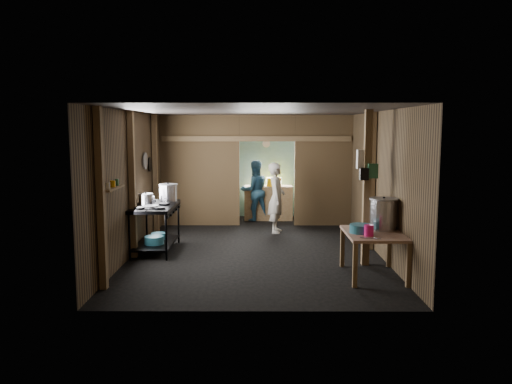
{
  "coord_description": "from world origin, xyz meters",
  "views": [
    {
      "loc": [
        0.04,
        -9.61,
        2.3
      ],
      "look_at": [
        0.0,
        -0.2,
        1.1
      ],
      "focal_mm": 35.32,
      "sensor_mm": 36.0,
      "label": 1
    }
  ],
  "objects_px": {
    "pink_bucket": "(369,230)",
    "cook": "(276,198)",
    "prep_table": "(373,254)",
    "yellow_tub": "(274,182)",
    "stove_pot_large": "(168,193)",
    "stock_pot": "(383,214)",
    "gas_range": "(156,228)"
  },
  "relations": [
    {
      "from": "pink_bucket",
      "to": "yellow_tub",
      "type": "xyz_separation_m",
      "value": [
        -1.26,
        5.19,
        0.17
      ]
    },
    {
      "from": "cook",
      "to": "pink_bucket",
      "type": "bearing_deg",
      "value": -154.97
    },
    {
      "from": "prep_table",
      "to": "cook",
      "type": "height_order",
      "value": "cook"
    },
    {
      "from": "stove_pot_large",
      "to": "cook",
      "type": "height_order",
      "value": "cook"
    },
    {
      "from": "gas_range",
      "to": "stock_pot",
      "type": "relative_size",
      "value": 2.86
    },
    {
      "from": "gas_range",
      "to": "yellow_tub",
      "type": "xyz_separation_m",
      "value": [
        2.32,
        3.32,
        0.52
      ]
    },
    {
      "from": "gas_range",
      "to": "prep_table",
      "type": "relative_size",
      "value": 1.26
    },
    {
      "from": "stove_pot_large",
      "to": "cook",
      "type": "bearing_deg",
      "value": 30.25
    },
    {
      "from": "stock_pot",
      "to": "cook",
      "type": "relative_size",
      "value": 0.34
    },
    {
      "from": "stock_pot",
      "to": "pink_bucket",
      "type": "height_order",
      "value": "stock_pot"
    },
    {
      "from": "stove_pot_large",
      "to": "yellow_tub",
      "type": "height_order",
      "value": "stove_pot_large"
    },
    {
      "from": "prep_table",
      "to": "stock_pot",
      "type": "xyz_separation_m",
      "value": [
        0.2,
        0.22,
        0.59
      ]
    },
    {
      "from": "stove_pot_large",
      "to": "stock_pot",
      "type": "relative_size",
      "value": 0.69
    },
    {
      "from": "prep_table",
      "to": "yellow_tub",
      "type": "bearing_deg",
      "value": 105.8
    },
    {
      "from": "prep_table",
      "to": "pink_bucket",
      "type": "distance_m",
      "value": 0.52
    },
    {
      "from": "prep_table",
      "to": "pink_bucket",
      "type": "bearing_deg",
      "value": -117.68
    },
    {
      "from": "stove_pot_large",
      "to": "stock_pot",
      "type": "height_order",
      "value": "stove_pot_large"
    },
    {
      "from": "stove_pot_large",
      "to": "gas_range",
      "type": "bearing_deg",
      "value": -109.94
    },
    {
      "from": "stove_pot_large",
      "to": "yellow_tub",
      "type": "distance_m",
      "value": 3.57
    },
    {
      "from": "gas_range",
      "to": "yellow_tub",
      "type": "relative_size",
      "value": 3.91
    },
    {
      "from": "stove_pot_large",
      "to": "yellow_tub",
      "type": "xyz_separation_m",
      "value": [
        2.15,
        2.85,
        -0.08
      ]
    },
    {
      "from": "gas_range",
      "to": "prep_table",
      "type": "bearing_deg",
      "value": -23.44
    },
    {
      "from": "pink_bucket",
      "to": "cook",
      "type": "height_order",
      "value": "cook"
    },
    {
      "from": "prep_table",
      "to": "pink_bucket",
      "type": "xyz_separation_m",
      "value": [
        -0.14,
        -0.26,
        0.43
      ]
    },
    {
      "from": "gas_range",
      "to": "yellow_tub",
      "type": "distance_m",
      "value": 4.08
    },
    {
      "from": "stove_pot_large",
      "to": "pink_bucket",
      "type": "distance_m",
      "value": 4.14
    },
    {
      "from": "yellow_tub",
      "to": "cook",
      "type": "relative_size",
      "value": 0.25
    },
    {
      "from": "gas_range",
      "to": "prep_table",
      "type": "height_order",
      "value": "gas_range"
    },
    {
      "from": "pink_bucket",
      "to": "stock_pot",
      "type": "bearing_deg",
      "value": 55.63
    },
    {
      "from": "gas_range",
      "to": "stove_pot_large",
      "type": "relative_size",
      "value": 4.12
    },
    {
      "from": "prep_table",
      "to": "pink_bucket",
      "type": "height_order",
      "value": "pink_bucket"
    },
    {
      "from": "gas_range",
      "to": "cook",
      "type": "relative_size",
      "value": 0.97
    }
  ]
}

